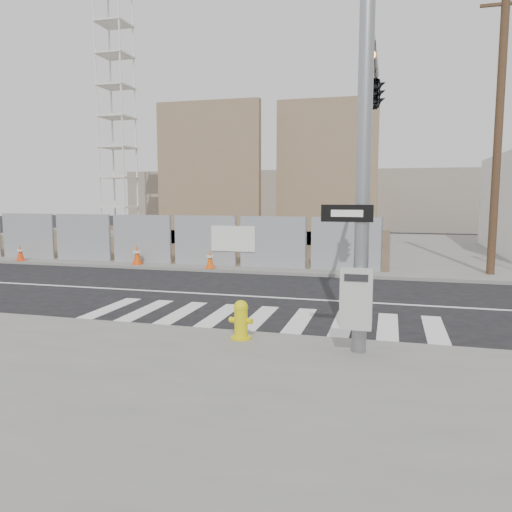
% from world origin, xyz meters
% --- Properties ---
extents(ground, '(100.00, 100.00, 0.00)m').
position_xyz_m(ground, '(0.00, 0.00, 0.00)').
color(ground, black).
rests_on(ground, ground).
extents(sidewalk_far, '(50.00, 20.00, 0.12)m').
position_xyz_m(sidewalk_far, '(0.00, 14.00, 0.06)').
color(sidewalk_far, slate).
rests_on(sidewalk_far, ground).
extents(signal_pole, '(0.96, 5.87, 7.00)m').
position_xyz_m(signal_pole, '(2.49, -2.05, 4.78)').
color(signal_pole, gray).
rests_on(signal_pole, sidewalk_near).
extents(chain_link_fence, '(24.60, 0.04, 2.00)m').
position_xyz_m(chain_link_fence, '(-10.00, 5.00, 1.12)').
color(chain_link_fence, gray).
rests_on(chain_link_fence, sidewalk_far).
extents(concrete_wall_left, '(6.00, 1.30, 8.00)m').
position_xyz_m(concrete_wall_left, '(-7.00, 13.08, 3.38)').
color(concrete_wall_left, '#7A6449').
rests_on(concrete_wall_left, sidewalk_far).
extents(concrete_wall_right, '(5.50, 1.30, 8.00)m').
position_xyz_m(concrete_wall_right, '(-0.50, 14.08, 3.38)').
color(concrete_wall_right, '#7A6449').
rests_on(concrete_wall_right, sidewalk_far).
extents(crane_tower, '(2.60, 2.60, 18.15)m').
position_xyz_m(crane_tower, '(-15.00, 17.00, 9.02)').
color(crane_tower, slate).
rests_on(crane_tower, sidewalk_far).
extents(utility_pole_right, '(1.60, 0.28, 10.00)m').
position_xyz_m(utility_pole_right, '(6.50, 5.50, 5.20)').
color(utility_pole_right, '#4E3624').
rests_on(utility_pole_right, sidewalk_far).
extents(fire_hydrant, '(0.52, 0.52, 0.77)m').
position_xyz_m(fire_hydrant, '(0.20, -4.57, 0.50)').
color(fire_hydrant, '#D6CA0B').
rests_on(fire_hydrant, sidewalk_near).
extents(traffic_cone_b, '(0.44, 0.44, 0.69)m').
position_xyz_m(traffic_cone_b, '(-12.39, 4.22, 0.46)').
color(traffic_cone_b, '#EB3D0C').
rests_on(traffic_cone_b, sidewalk_far).
extents(traffic_cone_c, '(0.44, 0.44, 0.79)m').
position_xyz_m(traffic_cone_c, '(-6.97, 4.50, 0.51)').
color(traffic_cone_c, '#D7480B').
rests_on(traffic_cone_c, sidewalk_far).
extents(traffic_cone_d, '(0.46, 0.46, 0.71)m').
position_xyz_m(traffic_cone_d, '(-3.70, 4.22, 0.47)').
color(traffic_cone_d, '#E7570C').
rests_on(traffic_cone_d, sidewalk_far).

